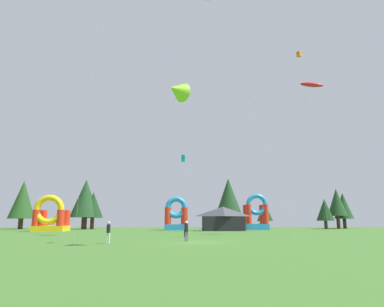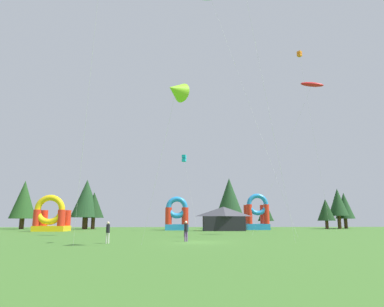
# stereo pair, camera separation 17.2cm
# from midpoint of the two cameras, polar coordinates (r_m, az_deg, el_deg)

# --- Properties ---
(ground_plane) EXTENTS (120.00, 120.00, 0.00)m
(ground_plane) POSITION_cam_midpoint_polar(r_m,az_deg,el_deg) (28.69, 1.05, -14.53)
(ground_plane) COLOR #3D6B28
(kite_cyan_box) EXTENTS (2.55, 1.12, 12.46)m
(kite_cyan_box) POSITION_cam_midpoint_polar(r_m,az_deg,el_deg) (57.34, -1.23, -0.83)
(kite_cyan_box) COLOR #19B7CC
(kite_cyan_box) RESTS_ON ground_plane
(kite_lime_delta) EXTENTS (3.41, 3.41, 11.74)m
(kite_lime_delta) POSITION_cam_midpoint_polar(r_m,az_deg,el_deg) (25.20, -2.47, 10.45)
(kite_lime_delta) COLOR #8CD826
(kite_lime_delta) RESTS_ON ground_plane
(kite_red_parafoil) EXTENTS (9.40, 2.52, 19.18)m
(kite_red_parafoil) POSITION_cam_midpoint_polar(r_m,az_deg,el_deg) (46.75, 19.39, 10.74)
(kite_red_parafoil) COLOR red
(kite_red_parafoil) RESTS_ON ground_plane
(kite_orange_box) EXTENTS (4.51, 3.29, 27.07)m
(kite_orange_box) POSITION_cam_midpoint_polar(r_m,az_deg,el_deg) (56.89, 17.53, 15.27)
(kite_orange_box) COLOR orange
(kite_orange_box) RESTS_ON ground_plane
(person_far_side) EXTENTS (0.36, 0.36, 1.69)m
(person_far_side) POSITION_cam_midpoint_polar(r_m,az_deg,el_deg) (29.61, -0.82, -12.47)
(person_far_side) COLOR #724C8C
(person_far_side) RESTS_ON ground_plane
(person_left_edge) EXTENTS (0.31, 0.31, 1.59)m
(person_left_edge) POSITION_cam_midpoint_polar(r_m,az_deg,el_deg) (37.19, -0.99, -12.25)
(person_left_edge) COLOR black
(person_left_edge) RESTS_ON ground_plane
(person_midfield) EXTENTS (0.32, 0.32, 1.66)m
(person_midfield) POSITION_cam_midpoint_polar(r_m,az_deg,el_deg) (27.93, -13.61, -12.30)
(person_midfield) COLOR silver
(person_midfield) RESTS_ON ground_plane
(inflatable_yellow_castle) EXTENTS (4.04, 4.02, 5.83)m
(inflatable_yellow_castle) POSITION_cam_midpoint_polar(r_m,az_deg,el_deg) (61.95, -2.46, -10.59)
(inflatable_yellow_castle) COLOR #268CD8
(inflatable_yellow_castle) RESTS_ON ground_plane
(inflatable_red_slide) EXTENTS (4.93, 4.17, 5.70)m
(inflatable_red_slide) POSITION_cam_midpoint_polar(r_m,az_deg,el_deg) (59.93, -22.27, -9.92)
(inflatable_red_slide) COLOR yellow
(inflatable_red_slide) RESTS_ON ground_plane
(inflatable_blue_arch) EXTENTS (4.12, 3.60, 6.50)m
(inflatable_blue_arch) POSITION_cam_midpoint_polar(r_m,az_deg,el_deg) (65.03, 10.78, -10.17)
(inflatable_blue_arch) COLOR #268CD8
(inflatable_blue_arch) RESTS_ON ground_plane
(festival_tent) EXTENTS (6.78, 3.10, 3.95)m
(festival_tent) POSITION_cam_midpoint_polar(r_m,az_deg,el_deg) (58.38, 5.36, -10.73)
(festival_tent) COLOR black
(festival_tent) RESTS_ON ground_plane
(tree_row_1) EXTENTS (5.00, 5.00, 9.57)m
(tree_row_1) POSITION_cam_midpoint_polar(r_m,az_deg,el_deg) (77.09, -26.08, -6.90)
(tree_row_1) COLOR #4C331E
(tree_row_1) RESTS_ON ground_plane
(tree_row_2) EXTENTS (5.74, 5.74, 9.73)m
(tree_row_2) POSITION_cam_midpoint_polar(r_m,az_deg,el_deg) (71.99, -17.07, -7.16)
(tree_row_2) COLOR #4C331E
(tree_row_2) RESTS_ON ground_plane
(tree_row_3) EXTENTS (4.05, 4.05, 7.19)m
(tree_row_3) POSITION_cam_midpoint_polar(r_m,az_deg,el_deg) (71.67, -15.91, -8.26)
(tree_row_3) COLOR #4C331E
(tree_row_3) RESTS_ON ground_plane
(tree_row_4) EXTENTS (5.55, 5.55, 10.49)m
(tree_row_4) POSITION_cam_midpoint_polar(r_m,az_deg,el_deg) (73.25, 6.28, -7.16)
(tree_row_4) COLOR #4C331E
(tree_row_4) RESTS_ON ground_plane
(tree_row_5) EXTENTS (3.32, 3.32, 5.61)m
(tree_row_5) POSITION_cam_midpoint_polar(r_m,az_deg,el_deg) (74.69, 12.18, -9.37)
(tree_row_5) COLOR #4C331E
(tree_row_5) RESTS_ON ground_plane
(tree_row_6) EXTENTS (3.49, 3.49, 5.96)m
(tree_row_6) POSITION_cam_midpoint_polar(r_m,az_deg,el_deg) (75.19, 21.40, -8.71)
(tree_row_6) COLOR #4C331E
(tree_row_6) RESTS_ON ground_plane
(tree_row_7) EXTENTS (3.87, 3.87, 8.17)m
(tree_row_7) POSITION_cam_midpoint_polar(r_m,az_deg,el_deg) (77.51, 23.11, -7.48)
(tree_row_7) COLOR #4C331E
(tree_row_7) RESTS_ON ground_plane
(tree_row_8) EXTENTS (3.92, 3.92, 7.51)m
(tree_row_8) POSITION_cam_midpoint_polar(r_m,az_deg,el_deg) (80.94, 24.03, -7.94)
(tree_row_8) COLOR #4C331E
(tree_row_8) RESTS_ON ground_plane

